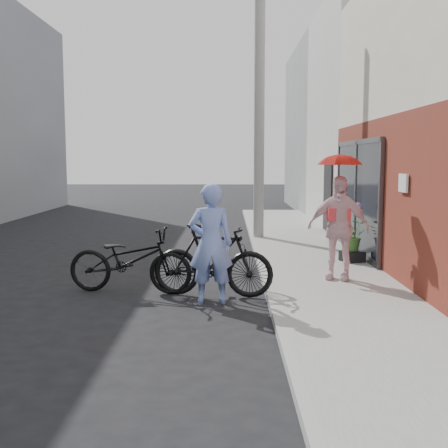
{
  "coord_description": "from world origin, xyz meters",
  "views": [
    {
      "loc": [
        0.27,
        -9.05,
        2.22
      ],
      "look_at": [
        0.21,
        0.53,
        1.1
      ],
      "focal_mm": 45.0,
      "sensor_mm": 36.0,
      "label": 1
    }
  ],
  "objects_px": {
    "officer": "(211,244)",
    "planter": "(352,256)",
    "utility_pole": "(259,110)",
    "bike_left": "(130,260)",
    "kimono_woman": "(338,228)",
    "bike_right": "(213,260)"
  },
  "relations": [
    {
      "from": "utility_pole",
      "to": "planter",
      "type": "relative_size",
      "value": 17.36
    },
    {
      "from": "bike_left",
      "to": "kimono_woman",
      "type": "bearing_deg",
      "value": -73.29
    },
    {
      "from": "kimono_woman",
      "to": "officer",
      "type": "bearing_deg",
      "value": -129.89
    },
    {
      "from": "officer",
      "to": "bike_left",
      "type": "bearing_deg",
      "value": -29.85
    },
    {
      "from": "bike_right",
      "to": "planter",
      "type": "xyz_separation_m",
      "value": [
        2.8,
        2.47,
        -0.36
      ]
    },
    {
      "from": "kimono_woman",
      "to": "planter",
      "type": "xyz_separation_m",
      "value": [
        0.63,
        1.68,
        -0.8
      ]
    },
    {
      "from": "utility_pole",
      "to": "bike_right",
      "type": "distance_m",
      "value": 6.89
    },
    {
      "from": "bike_left",
      "to": "bike_right",
      "type": "xyz_separation_m",
      "value": [
        1.38,
        -0.25,
        0.04
      ]
    },
    {
      "from": "bike_right",
      "to": "planter",
      "type": "bearing_deg",
      "value": -38.86
    },
    {
      "from": "bike_right",
      "to": "kimono_woman",
      "type": "distance_m",
      "value": 2.34
    },
    {
      "from": "utility_pole",
      "to": "bike_left",
      "type": "height_order",
      "value": "utility_pole"
    },
    {
      "from": "bike_right",
      "to": "planter",
      "type": "relative_size",
      "value": 4.86
    },
    {
      "from": "utility_pole",
      "to": "bike_left",
      "type": "relative_size",
      "value": 3.35
    },
    {
      "from": "bike_left",
      "to": "planter",
      "type": "distance_m",
      "value": 4.74
    },
    {
      "from": "officer",
      "to": "utility_pole",
      "type": "bearing_deg",
      "value": -102.57
    },
    {
      "from": "bike_left",
      "to": "bike_right",
      "type": "relative_size",
      "value": 1.07
    },
    {
      "from": "bike_left",
      "to": "kimono_woman",
      "type": "height_order",
      "value": "kimono_woman"
    },
    {
      "from": "utility_pole",
      "to": "kimono_woman",
      "type": "distance_m",
      "value": 6.01
    },
    {
      "from": "utility_pole",
      "to": "bike_right",
      "type": "bearing_deg",
      "value": -99.87
    },
    {
      "from": "bike_left",
      "to": "kimono_woman",
      "type": "xyz_separation_m",
      "value": [
        3.54,
        0.54,
        0.47
      ]
    },
    {
      "from": "officer",
      "to": "planter",
      "type": "xyz_separation_m",
      "value": [
        2.81,
        2.9,
        -0.7
      ]
    },
    {
      "from": "utility_pole",
      "to": "officer",
      "type": "bearing_deg",
      "value": -99.38
    }
  ]
}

